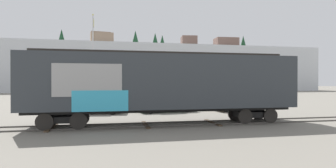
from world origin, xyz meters
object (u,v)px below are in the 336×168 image
object	(u,v)px
freight_car	(165,83)
parked_car_tan	(237,101)
flagpole	(93,48)
parked_car_green	(165,103)
parked_car_silver	(96,103)

from	to	relation	value
freight_car	parked_car_tan	bearing A→B (deg)	38.81
flagpole	parked_car_green	bearing A→B (deg)	-49.11
parked_car_tan	parked_car_green	bearing A→B (deg)	175.74
flagpole	parked_car_silver	world-z (taller)	flagpole
parked_car_tan	flagpole	bearing A→B (deg)	148.49
flagpole	parked_car_green	xyz separation A→B (m)	(6.37, -7.36, -5.43)
flagpole	parked_car_silver	bearing A→B (deg)	-85.10
flagpole	parked_car_green	distance (m)	11.14
parked_car_silver	parked_car_green	distance (m)	5.74
parked_car_silver	parked_car_tan	world-z (taller)	parked_car_tan
freight_car	parked_car_tan	distance (m)	10.14
parked_car_silver	parked_car_green	size ratio (longest dim) A/B	0.92
freight_car	flagpole	size ratio (longest dim) A/B	1.63
parked_car_silver	parked_car_green	world-z (taller)	parked_car_silver
freight_car	flagpole	distance (m)	15.41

